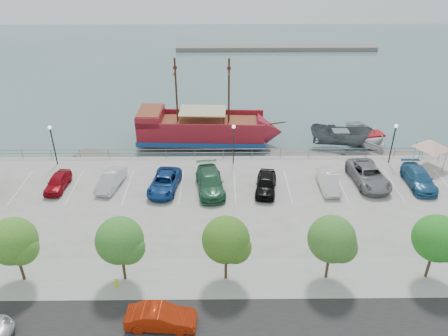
{
  "coord_description": "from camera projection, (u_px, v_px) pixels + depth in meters",
  "views": [
    {
      "loc": [
        -1.35,
        -32.63,
        21.76
      ],
      "look_at": [
        -1.0,
        2.0,
        2.0
      ],
      "focal_mm": 35.0,
      "sensor_mm": 36.0,
      "label": 1
    }
  ],
  "objects": [
    {
      "name": "ground",
      "position": [
        235.0,
        207.0,
        39.63
      ],
      "size": [
        160.0,
        160.0,
        0.0
      ],
      "primitive_type": "plane",
      "color": "#466268"
    },
    {
      "name": "sidewalk",
      "position": [
        240.0,
        278.0,
        30.45
      ],
      "size": [
        100.0,
        4.0,
        0.05
      ],
      "primitive_type": "cube",
      "color": "#979796",
      "rests_on": "land_slab"
    },
    {
      "name": "seawall_railing",
      "position": [
        233.0,
        153.0,
        45.65
      ],
      "size": [
        50.0,
        0.06,
        1.0
      ],
      "color": "slate",
      "rests_on": "land_slab"
    },
    {
      "name": "far_shore",
      "position": [
        276.0,
        48.0,
        87.29
      ],
      "size": [
        40.0,
        3.0,
        0.8
      ],
      "primitive_type": "cube",
      "color": "slate",
      "rests_on": "ground"
    },
    {
      "name": "pirate_ship",
      "position": [
        212.0,
        130.0,
        49.92
      ],
      "size": [
        16.83,
        5.29,
        10.55
      ],
      "rotation": [
        0.0,
        0.0,
        -0.04
      ],
      "color": "maroon",
      "rests_on": "ground"
    },
    {
      "name": "patrol_boat",
      "position": [
        340.0,
        138.0,
        49.18
      ],
      "size": [
        7.13,
        4.08,
        2.6
      ],
      "primitive_type": "imported",
      "rotation": [
        0.0,
        0.0,
        1.33
      ],
      "color": "#565D63",
      "rests_on": "ground"
    },
    {
      "name": "speedboat",
      "position": [
        366.0,
        138.0,
        50.65
      ],
      "size": [
        6.48,
        8.04,
        1.48
      ],
      "primitive_type": "imported",
      "rotation": [
        0.0,
        0.0,
        0.21
      ],
      "color": "silver",
      "rests_on": "ground"
    },
    {
      "name": "dock_west",
      "position": [
        106.0,
        158.0,
        47.4
      ],
      "size": [
        7.24,
        4.21,
        0.4
      ],
      "primitive_type": "cube",
      "rotation": [
        0.0,
        0.0,
        -0.34
      ],
      "color": "#666058",
      "rests_on": "ground"
    },
    {
      "name": "dock_mid",
      "position": [
        305.0,
        157.0,
        47.59
      ],
      "size": [
        7.84,
        3.51,
        0.43
      ],
      "primitive_type": "cube",
      "rotation": [
        0.0,
        0.0,
        -0.18
      ],
      "color": "slate",
      "rests_on": "ground"
    },
    {
      "name": "dock_east",
      "position": [
        380.0,
        157.0,
        47.67
      ],
      "size": [
        7.44,
        3.0,
        0.41
      ],
      "primitive_type": "cube",
      "rotation": [
        0.0,
        0.0,
        0.13
      ],
      "color": "slate",
      "rests_on": "ground"
    },
    {
      "name": "canopy_tent",
      "position": [
        433.0,
        141.0,
        42.99
      ],
      "size": [
        4.76,
        4.76,
        3.23
      ],
      "rotation": [
        0.0,
        0.0,
        -0.27
      ],
      "color": "slate",
      "rests_on": "land_slab"
    },
    {
      "name": "street_sedan",
      "position": [
        161.0,
        318.0,
        26.51
      ],
      "size": [
        4.39,
        1.74,
        1.42
      ],
      "primitive_type": "imported",
      "rotation": [
        0.0,
        0.0,
        1.52
      ],
      "color": "#B32409",
      "rests_on": "street"
    },
    {
      "name": "fire_hydrant",
      "position": [
        116.0,
        283.0,
        29.5
      ],
      "size": [
        0.24,
        0.24,
        0.69
      ],
      "rotation": [
        0.0,
        0.0,
        -0.39
      ],
      "color": "yellow",
      "rests_on": "sidewalk"
    },
    {
      "name": "lamp_post_left",
      "position": [
        52.0,
        138.0,
        43.17
      ],
      "size": [
        0.36,
        0.36,
        4.28
      ],
      "color": "black",
      "rests_on": "land_slab"
    },
    {
      "name": "lamp_post_mid",
      "position": [
        234.0,
        137.0,
        43.33
      ],
      "size": [
        0.36,
        0.36,
        4.28
      ],
      "color": "black",
      "rests_on": "land_slab"
    },
    {
      "name": "lamp_post_right",
      "position": [
        394.0,
        137.0,
        43.47
      ],
      "size": [
        0.36,
        0.36,
        4.28
      ],
      "color": "black",
      "rests_on": "land_slab"
    },
    {
      "name": "tree_b",
      "position": [
        15.0,
        243.0,
        28.62
      ],
      "size": [
        3.3,
        3.2,
        5.0
      ],
      "color": "#473321",
      "rests_on": "sidewalk"
    },
    {
      "name": "tree_c",
      "position": [
        122.0,
        242.0,
        28.69
      ],
      "size": [
        3.3,
        3.2,
        5.0
      ],
      "color": "#473321",
      "rests_on": "sidewalk"
    },
    {
      "name": "tree_d",
      "position": [
        228.0,
        242.0,
        28.75
      ],
      "size": [
        3.3,
        3.2,
        5.0
      ],
      "color": "#473321",
      "rests_on": "sidewalk"
    },
    {
      "name": "tree_e",
      "position": [
        334.0,
        241.0,
        28.81
      ],
      "size": [
        3.3,
        3.2,
        5.0
      ],
      "color": "#473321",
      "rests_on": "sidewalk"
    },
    {
      "name": "tree_f",
      "position": [
        439.0,
        240.0,
        28.87
      ],
      "size": [
        3.3,
        3.2,
        5.0
      ],
      "color": "#473321",
      "rests_on": "sidewalk"
    },
    {
      "name": "parked_car_a",
      "position": [
        58.0,
        182.0,
        40.29
      ],
      "size": [
        1.8,
        4.06,
        1.36
      ],
      "primitive_type": "imported",
      "rotation": [
        0.0,
        0.0,
        -0.05
      ],
      "color": "maroon",
      "rests_on": "land_slab"
    },
    {
      "name": "parked_car_b",
      "position": [
        111.0,
        180.0,
        40.53
      ],
      "size": [
        2.33,
        4.54,
        1.43
      ],
      "primitive_type": "imported",
      "rotation": [
        0.0,
        0.0,
        -0.2
      ],
      "color": "silver",
      "rests_on": "land_slab"
    },
    {
      "name": "parked_car_c",
      "position": [
        164.0,
        182.0,
        40.12
      ],
      "size": [
        3.06,
        5.46,
        1.44
      ],
      "primitive_type": "imported",
      "rotation": [
        0.0,
        0.0,
        -0.13
      ],
      "color": "navy",
      "rests_on": "land_slab"
    },
    {
      "name": "parked_car_d",
      "position": [
        210.0,
        182.0,
        39.97
      ],
      "size": [
        3.12,
        6.02,
        1.67
      ],
      "primitive_type": "imported",
      "rotation": [
        0.0,
        0.0,
        0.14
      ],
      "color": "#265A3B",
      "rests_on": "land_slab"
    },
    {
      "name": "parked_car_e",
      "position": [
        266.0,
        184.0,
        39.87
      ],
      "size": [
        2.48,
        4.74,
        1.54
      ],
      "primitive_type": "imported",
      "rotation": [
        0.0,
        0.0,
        -0.15
      ],
      "color": "black",
      "rests_on": "land_slab"
    },
    {
      "name": "parked_car_f",
      "position": [
        328.0,
        181.0,
        40.32
      ],
      "size": [
        1.57,
        4.35,
        1.43
      ],
      "primitive_type": "imported",
      "rotation": [
        0.0,
        0.0,
        0.01
      ],
      "color": "silver",
      "rests_on": "land_slab"
    },
    {
      "name": "parked_car_g",
      "position": [
        369.0,
        175.0,
        41.05
      ],
      "size": [
        3.28,
        6.16,
        1.65
      ],
      "primitive_type": "imported",
      "rotation": [
        0.0,
        0.0,
        0.09
      ],
      "color": "slate",
      "rests_on": "land_slab"
    },
    {
      "name": "parked_car_h",
      "position": [
        419.0,
        178.0,
        40.71
      ],
      "size": [
        2.11,
        5.19,
        1.5
      ],
      "primitive_type": "imported",
      "rotation": [
        0.0,
        0.0,
        0.0
      ],
      "color": "#245A88",
      "rests_on": "land_slab"
    }
  ]
}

